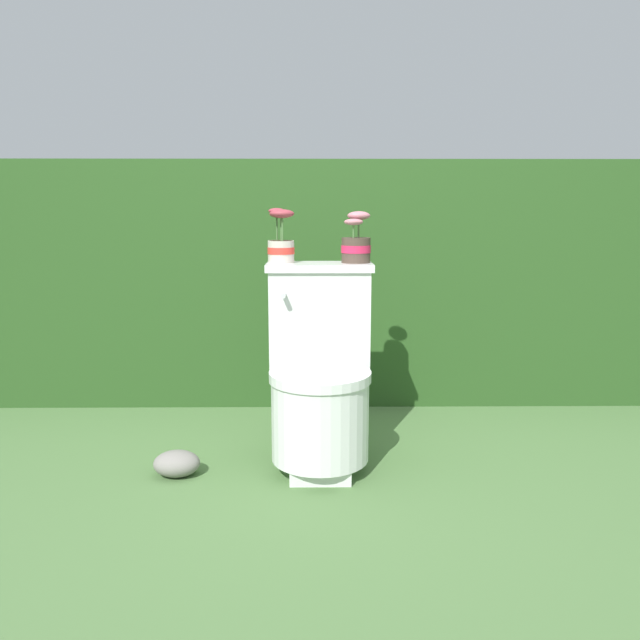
% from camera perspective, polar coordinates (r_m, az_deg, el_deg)
% --- Properties ---
extents(ground_plane, '(12.00, 12.00, 0.00)m').
position_cam_1_polar(ground_plane, '(2.52, -0.55, -13.21)').
color(ground_plane, '#4C703D').
extents(hedge_backdrop, '(4.16, 0.91, 1.24)m').
position_cam_1_polar(hedge_backdrop, '(3.54, -0.58, 3.93)').
color(hedge_backdrop, '#284C1E').
rests_on(hedge_backdrop, ground).
extents(toilet, '(0.42, 0.52, 0.79)m').
position_cam_1_polar(toilet, '(2.45, 0.00, -5.16)').
color(toilet, silver).
rests_on(toilet, ground).
extents(potted_plant_left, '(0.11, 0.12, 0.22)m').
position_cam_1_polar(potted_plant_left, '(2.51, -3.57, 7.21)').
color(potted_plant_left, beige).
rests_on(potted_plant_left, toilet).
extents(potted_plant_midleft, '(0.12, 0.12, 0.20)m').
position_cam_1_polar(potted_plant_midleft, '(2.52, 3.34, 6.88)').
color(potted_plant_midleft, '#47382D').
rests_on(potted_plant_midleft, toilet).
extents(garden_stone, '(0.18, 0.14, 0.10)m').
position_cam_1_polar(garden_stone, '(2.48, -12.95, -12.67)').
color(garden_stone, gray).
rests_on(garden_stone, ground).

